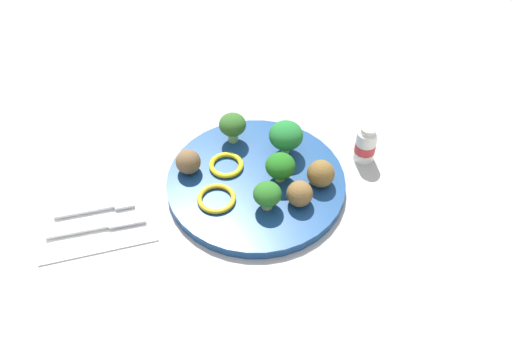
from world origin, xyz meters
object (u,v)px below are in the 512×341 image
at_px(broccoli_floret_near_rim, 280,166).
at_px(knife, 101,225).
at_px(meatball_front_left, 188,162).
at_px(fork, 100,207).
at_px(meatball_front_right, 300,194).
at_px(meatball_back_left, 321,174).
at_px(broccoli_floret_front_right, 265,195).
at_px(yogurt_bottle, 365,145).
at_px(plate, 256,183).
at_px(napkin, 96,219).
at_px(broccoli_floret_mid_left, 233,125).
at_px(pepper_ring_front_right, 226,165).
at_px(pepper_ring_back_right, 217,199).
at_px(broccoli_floret_back_left, 286,136).

distance_m(broccoli_floret_near_rim, knife, 0.28).
relative_size(meatball_front_left, fork, 0.33).
relative_size(meatball_front_right, meatball_back_left, 0.93).
bearing_deg(broccoli_floret_front_right, yogurt_bottle, 19.07).
bearing_deg(broccoli_floret_near_rim, plate, 163.50).
relative_size(plate, napkin, 1.65).
distance_m(broccoli_floret_mid_left, napkin, 0.26).
distance_m(fork, yogurt_bottle, 0.43).
bearing_deg(meatball_front_right, plate, 127.08).
height_order(meatball_back_left, meatball_front_left, meatball_back_left).
bearing_deg(meatball_front_left, pepper_ring_front_right, -8.65).
height_order(pepper_ring_back_right, yogurt_bottle, yogurt_bottle).
distance_m(napkin, knife, 0.02).
xyz_separation_m(meatball_front_right, pepper_ring_back_right, (-0.12, 0.04, -0.02)).
bearing_deg(yogurt_bottle, broccoli_floret_front_right, -160.93).
xyz_separation_m(broccoli_floret_front_right, napkin, (-0.25, 0.06, -0.04)).
height_order(broccoli_floret_front_right, fork, broccoli_floret_front_right).
xyz_separation_m(meatball_front_left, fork, (-0.15, -0.03, -0.03)).
height_order(meatball_back_left, pepper_ring_front_right, meatball_back_left).
bearing_deg(broccoli_floret_front_right, broccoli_floret_mid_left, 92.65).
height_order(plate, fork, plate).
bearing_deg(meatball_front_right, fork, 163.68).
bearing_deg(knife, broccoli_floret_near_rim, 0.95).
distance_m(broccoli_floret_front_right, broccoli_floret_back_left, 0.12).
xyz_separation_m(broccoli_floret_near_rim, broccoli_floret_mid_left, (-0.05, 0.11, 0.00)).
bearing_deg(yogurt_bottle, broccoli_floret_near_rim, -172.84).
bearing_deg(broccoli_floret_mid_left, yogurt_bottle, -23.78).
distance_m(broccoli_floret_back_left, broccoli_floret_mid_left, 0.09).
bearing_deg(meatball_front_left, plate, -26.78).
distance_m(broccoli_floret_near_rim, pepper_ring_front_right, 0.09).
bearing_deg(fork, yogurt_bottle, -1.63).
distance_m(meatball_front_right, meatball_back_left, 0.05).
height_order(meatball_front_left, pepper_ring_back_right, meatball_front_left).
distance_m(broccoli_floret_back_left, knife, 0.31).
height_order(pepper_ring_front_right, napkin, pepper_ring_front_right).
xyz_separation_m(broccoli_floret_back_left, pepper_ring_front_right, (-0.10, -0.00, -0.03)).
bearing_deg(plate, knife, -176.42).
xyz_separation_m(napkin, fork, (0.01, 0.02, 0.00)).
bearing_deg(broccoli_floret_front_right, meatball_front_right, -6.69).
xyz_separation_m(broccoli_floret_mid_left, knife, (-0.23, -0.11, -0.04)).
relative_size(broccoli_floret_back_left, meatball_back_left, 1.38).
bearing_deg(meatball_front_left, fork, -169.18).
distance_m(plate, napkin, 0.25).
bearing_deg(broccoli_floret_back_left, yogurt_bottle, -15.98).
xyz_separation_m(plate, broccoli_floret_near_rim, (0.04, -0.01, 0.04)).
bearing_deg(meatball_back_left, pepper_ring_back_right, 175.79).
relative_size(pepper_ring_back_right, knife, 0.40).
bearing_deg(yogurt_bottle, fork, 178.37).
bearing_deg(meatball_back_left, plate, 158.76).
height_order(meatball_front_left, yogurt_bottle, yogurt_bottle).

